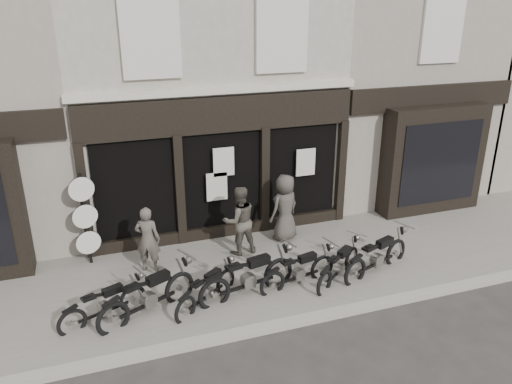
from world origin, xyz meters
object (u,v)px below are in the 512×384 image
object	(u,v)px
motorcycle_2	(207,292)
motorcycle_5	(339,268)
motorcycle_3	(249,280)
man_centre	(239,220)
motorcycle_0	(105,307)
man_left	(148,239)
motorcycle_6	(377,259)
advert_sign_post	(86,223)
motorcycle_1	(149,299)
motorcycle_4	(299,273)
man_right	(285,208)

from	to	relation	value
motorcycle_2	motorcycle_5	distance (m)	3.10
motorcycle_3	man_centre	bearing A→B (deg)	65.59
motorcycle_0	man_left	size ratio (longest dim) A/B	1.12
motorcycle_2	motorcycle_6	xyz separation A→B (m)	(4.10, -0.02, 0.06)
motorcycle_0	advert_sign_post	bearing A→B (deg)	72.90
motorcycle_3	advert_sign_post	distance (m)	4.15
motorcycle_1	motorcycle_4	xyz separation A→B (m)	(3.34, 0.03, -0.06)
motorcycle_6	man_right	distance (m)	2.75
motorcycle_2	motorcycle_1	bearing A→B (deg)	142.33
motorcycle_1	motorcycle_6	world-z (taller)	motorcycle_1
motorcycle_2	motorcycle_5	xyz separation A→B (m)	(3.10, -0.02, 0.01)
motorcycle_0	motorcycle_2	xyz separation A→B (m)	(2.08, -0.14, 0.00)
motorcycle_6	man_left	size ratio (longest dim) A/B	1.31
motorcycle_3	motorcycle_6	bearing A→B (deg)	-14.12
motorcycle_3	motorcycle_5	size ratio (longest dim) A/B	1.36
motorcycle_3	man_right	xyz separation A→B (m)	(1.74, 2.21, 0.57)
motorcycle_4	advert_sign_post	bearing A→B (deg)	137.81
motorcycle_2	motorcycle_3	size ratio (longest dim) A/B	0.71
motorcycle_6	motorcycle_1	bearing A→B (deg)	159.14
motorcycle_2	motorcycle_5	bearing A→B (deg)	-36.70
advert_sign_post	man_centre	bearing A→B (deg)	-23.66
motorcycle_5	man_centre	bearing A→B (deg)	97.56
advert_sign_post	motorcycle_1	bearing A→B (deg)	-80.40
motorcycle_4	motorcycle_5	bearing A→B (deg)	-16.84
motorcycle_0	motorcycle_1	size ratio (longest dim) A/B	0.84
motorcycle_6	man_left	world-z (taller)	man_left
man_centre	advert_sign_post	bearing A→B (deg)	-14.52
motorcycle_0	man_centre	world-z (taller)	man_centre
motorcycle_5	motorcycle_4	bearing A→B (deg)	140.36
motorcycle_1	motorcycle_3	world-z (taller)	motorcycle_3
motorcycle_1	man_right	distance (m)	4.51
motorcycle_4	man_left	xyz separation A→B (m)	(-3.09, 1.72, 0.54)
motorcycle_5	motorcycle_6	size ratio (longest dim) A/B	0.81
motorcycle_0	man_centre	distance (m)	3.88
motorcycle_2	motorcycle_5	world-z (taller)	motorcycle_5
motorcycle_3	motorcycle_4	size ratio (longest dim) A/B	1.17
advert_sign_post	motorcycle_4	bearing A→B (deg)	-42.94
motorcycle_2	motorcycle_3	xyz separation A→B (m)	(0.94, 0.04, 0.08)
motorcycle_2	motorcycle_5	size ratio (longest dim) A/B	0.96
motorcycle_1	man_right	world-z (taller)	man_right
motorcycle_2	motorcycle_3	bearing A→B (deg)	-33.59
motorcycle_4	man_right	world-z (taller)	man_right
motorcycle_3	motorcycle_6	xyz separation A→B (m)	(3.16, -0.06, -0.03)
motorcycle_0	motorcycle_6	xyz separation A→B (m)	(6.18, -0.16, 0.06)
motorcycle_0	motorcycle_5	bearing A→B (deg)	-23.43
motorcycle_3	man_left	size ratio (longest dim) A/B	1.45
motorcycle_1	motorcycle_3	bearing A→B (deg)	-25.18
man_left	man_centre	xyz separation A→B (m)	(2.27, 0.14, 0.08)
motorcycle_5	man_right	size ratio (longest dim) A/B	0.95
motorcycle_2	man_left	world-z (taller)	man_left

